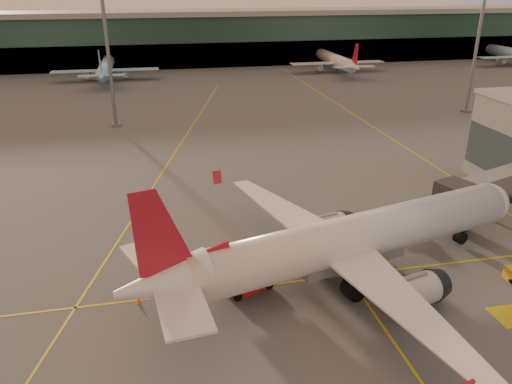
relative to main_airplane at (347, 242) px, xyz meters
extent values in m
plane|color=#4C4F54|center=(-4.38, -4.42, -4.19)|extent=(600.00, 600.00, 0.00)
cube|color=gold|center=(-4.38, 0.58, -4.19)|extent=(80.00, 0.25, 0.01)
cube|color=gold|center=(-14.38, 40.58, -4.19)|extent=(31.30, 115.98, 0.01)
cube|color=gold|center=(25.62, 65.58, -4.19)|extent=(0.25, 160.00, 0.01)
cube|color=gold|center=(0.62, -12.42, -4.19)|extent=(0.25, 30.00, 0.01)
cube|color=#19382D|center=(-4.38, 137.58, 3.81)|extent=(400.00, 18.00, 16.00)
cube|color=gray|center=(-4.38, 137.58, 12.61)|extent=(400.00, 20.00, 1.60)
cube|color=black|center=(-4.38, 129.08, -0.19)|extent=(400.00, 1.00, 8.00)
cylinder|color=slate|center=(-24.38, 61.58, 8.31)|extent=(0.70, 0.70, 25.00)
cube|color=slate|center=(-24.38, 61.58, -3.94)|extent=(1.60, 1.60, 0.50)
cylinder|color=slate|center=(50.62, 57.58, 8.31)|extent=(0.70, 0.70, 25.00)
cube|color=slate|center=(50.62, 57.58, -3.94)|extent=(1.60, 1.60, 0.50)
cylinder|color=white|center=(1.42, 0.37, 0.23)|extent=(34.48, 12.87, 4.42)
sphere|color=white|center=(18.11, 4.66, 0.23)|extent=(4.34, 4.34, 4.34)
cube|color=black|center=(19.33, 4.97, 0.79)|extent=(2.64, 3.28, 0.77)
cone|color=white|center=(-17.30, -4.45, 0.57)|extent=(8.37, 5.96, 4.20)
cube|color=white|center=(-15.95, -8.01, 0.68)|extent=(4.35, 7.50, 0.22)
cylinder|color=silver|center=(3.91, -5.94, -2.20)|extent=(5.19, 3.94, 2.88)
cylinder|color=black|center=(-0.30, -3.05, -3.20)|extent=(2.31, 2.00, 1.99)
cylinder|color=black|center=(-0.30, -3.05, -2.59)|extent=(0.40, 0.40, 1.22)
cube|color=white|center=(-17.84, -0.68, 0.68)|extent=(6.03, 7.97, 0.22)
cylinder|color=silver|center=(0.56, 7.09, -2.20)|extent=(5.19, 3.94, 2.88)
cylinder|color=black|center=(-1.74, 2.52, -3.20)|extent=(2.31, 2.00, 1.99)
cylinder|color=black|center=(-1.74, 2.52, -2.59)|extent=(0.40, 0.40, 1.22)
cube|color=slate|center=(0.20, 0.05, -1.20)|extent=(11.47, 6.15, 1.77)
cylinder|color=black|center=(14.86, 3.82, -3.20)|extent=(1.57, 1.20, 1.39)
cube|color=slate|center=(22.21, 8.83, 0.53)|extent=(15.73, 7.93, 2.70)
cube|color=#2D3035|center=(15.29, 6.69, 0.53)|extent=(4.37, 4.37, 3.00)
cube|color=#2D3035|center=(16.79, 7.59, -2.99)|extent=(1.60, 2.40, 2.40)
cylinder|color=black|center=(16.79, 6.49, -3.79)|extent=(0.80, 0.40, 0.80)
cylinder|color=black|center=(16.79, 8.69, -3.79)|extent=(0.80, 0.40, 0.80)
cylinder|color=slate|center=(22.21, 8.83, -2.48)|extent=(0.50, 0.50, 3.42)
cube|color=red|center=(-9.55, 0.43, -3.46)|extent=(3.75, 3.31, 1.46)
cube|color=silver|center=(-9.82, 0.32, -1.18)|extent=(6.14, 4.32, 2.72)
cylinder|color=black|center=(-10.75, -1.30, -3.75)|extent=(0.94, 0.64, 0.87)
cylinder|color=black|center=(-7.50, -0.02, -3.75)|extent=(0.94, 0.64, 0.87)
cylinder|color=black|center=(15.56, -3.92, -3.92)|extent=(0.57, 0.31, 0.55)
cube|color=black|center=(9.31, 9.18, -3.61)|extent=(3.79, 2.31, 1.16)
cube|color=gold|center=(9.31, 9.18, -2.81)|extent=(1.67, 1.85, 0.95)
cylinder|color=black|center=(7.95, 8.48, -3.82)|extent=(0.77, 0.40, 0.74)
cylinder|color=black|center=(10.47, 8.19, -3.82)|extent=(0.77, 0.40, 0.74)
cone|color=orange|center=(-19.59, 0.22, -3.91)|extent=(0.45, 0.45, 0.57)
cube|color=orange|center=(-19.59, 0.22, -4.18)|extent=(0.38, 0.38, 0.03)
cone|color=orange|center=(-1.58, 17.99, -3.90)|extent=(0.46, 0.46, 0.59)
cube|color=orange|center=(-1.58, 17.99, -4.17)|extent=(0.40, 0.40, 0.03)
camera|label=1|loc=(-16.86, -38.74, 22.73)|focal=35.00mm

